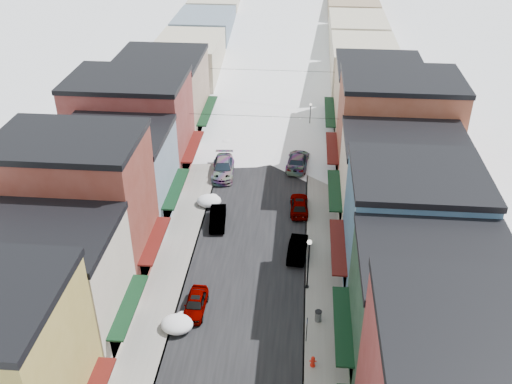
% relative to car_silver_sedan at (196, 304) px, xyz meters
% --- Properties ---
extents(road, '(10.00, 160.00, 0.01)m').
position_rel_car_silver_sedan_xyz_m(road, '(3.50, 44.11, -0.67)').
color(road, black).
rests_on(road, ground).
extents(sidewalk_left, '(3.20, 160.00, 0.15)m').
position_rel_car_silver_sedan_xyz_m(sidewalk_left, '(-3.10, 44.11, -0.60)').
color(sidewalk_left, gray).
rests_on(sidewalk_left, ground).
extents(sidewalk_right, '(3.20, 160.00, 0.15)m').
position_rel_car_silver_sedan_xyz_m(sidewalk_right, '(10.10, 44.11, -0.60)').
color(sidewalk_right, gray).
rests_on(sidewalk_right, ground).
extents(curb_left, '(0.10, 160.00, 0.15)m').
position_rel_car_silver_sedan_xyz_m(curb_left, '(-1.55, 44.11, -0.60)').
color(curb_left, slate).
rests_on(curb_left, ground).
extents(curb_right, '(0.10, 160.00, 0.15)m').
position_rel_car_silver_sedan_xyz_m(curb_right, '(8.55, 44.11, -0.60)').
color(curb_right, slate).
rests_on(curb_right, ground).
extents(bldg_l_cream, '(11.30, 8.20, 9.50)m').
position_rel_car_silver_sedan_xyz_m(bldg_l_cream, '(-9.69, -3.39, 4.08)').
color(bldg_l_cream, beige).
rests_on(bldg_l_cream, ground).
extents(bldg_l_brick_near, '(12.30, 8.20, 12.50)m').
position_rel_car_silver_sedan_xyz_m(bldg_l_brick_near, '(-10.19, 4.61, 5.58)').
color(bldg_l_brick_near, maroon).
rests_on(bldg_l_brick_near, ground).
extents(bldg_l_grayblue, '(11.30, 9.20, 9.00)m').
position_rel_car_silver_sedan_xyz_m(bldg_l_grayblue, '(-9.69, 13.11, 3.83)').
color(bldg_l_grayblue, gray).
rests_on(bldg_l_grayblue, ground).
extents(bldg_l_brick_far, '(13.30, 9.20, 11.00)m').
position_rel_car_silver_sedan_xyz_m(bldg_l_brick_far, '(-10.69, 22.11, 4.83)').
color(bldg_l_brick_far, maroon).
rests_on(bldg_l_brick_far, ground).
extents(bldg_l_tan, '(11.30, 11.20, 10.00)m').
position_rel_car_silver_sedan_xyz_m(bldg_l_tan, '(-9.69, 32.11, 4.33)').
color(bldg_l_tan, '#9A7C65').
rests_on(bldg_l_tan, ground).
extents(bldg_r_green, '(11.30, 9.20, 9.50)m').
position_rel_car_silver_sedan_xyz_m(bldg_r_green, '(16.69, -3.89, 4.08)').
color(bldg_r_green, '#1A3725').
rests_on(bldg_r_green, ground).
extents(bldg_r_blue, '(11.30, 9.20, 10.50)m').
position_rel_car_silver_sedan_xyz_m(bldg_r_blue, '(16.69, 5.11, 4.58)').
color(bldg_r_blue, '#355B79').
rests_on(bldg_r_blue, ground).
extents(bldg_r_cream, '(12.30, 9.20, 9.00)m').
position_rel_car_silver_sedan_xyz_m(bldg_r_cream, '(17.19, 14.11, 3.83)').
color(bldg_r_cream, beige).
rests_on(bldg_r_cream, ground).
extents(bldg_r_brick_far, '(13.30, 9.20, 11.50)m').
position_rel_car_silver_sedan_xyz_m(bldg_r_brick_far, '(17.69, 23.11, 5.08)').
color(bldg_r_brick_far, brown).
rests_on(bldg_r_brick_far, ground).
extents(bldg_r_tan, '(11.30, 11.20, 9.50)m').
position_rel_car_silver_sedan_xyz_m(bldg_r_tan, '(16.69, 33.11, 4.08)').
color(bldg_r_tan, tan).
rests_on(bldg_r_tan, ground).
extents(distant_blocks, '(34.00, 55.00, 8.00)m').
position_rel_car_silver_sedan_xyz_m(distant_blocks, '(3.50, 67.11, 3.32)').
color(distant_blocks, gray).
rests_on(distant_blocks, ground).
extents(overhead_cables, '(16.40, 15.04, 0.04)m').
position_rel_car_silver_sedan_xyz_m(overhead_cables, '(3.50, 31.61, 5.52)').
color(overhead_cables, black).
rests_on(overhead_cables, ground).
extents(car_silver_sedan, '(1.67, 4.01, 1.36)m').
position_rel_car_silver_sedan_xyz_m(car_silver_sedan, '(0.00, 0.00, 0.00)').
color(car_silver_sedan, gray).
rests_on(car_silver_sedan, ground).
extents(car_dark_hatch, '(1.85, 4.32, 1.39)m').
position_rel_car_silver_sedan_xyz_m(car_dark_hatch, '(0.00, 12.09, 0.01)').
color(car_dark_hatch, black).
rests_on(car_dark_hatch, ground).
extents(car_silver_wagon, '(2.79, 5.96, 1.68)m').
position_rel_car_silver_sedan_xyz_m(car_silver_wagon, '(-0.80, 21.81, 0.16)').
color(car_silver_wagon, '#9A9EA2').
rests_on(car_silver_wagon, ground).
extents(car_green_sedan, '(1.89, 4.53, 1.46)m').
position_rel_car_silver_sedan_xyz_m(car_green_sedan, '(7.80, 7.89, 0.05)').
color(car_green_sedan, black).
rests_on(car_green_sedan, ground).
extents(car_gray_suv, '(1.95, 4.53, 1.52)m').
position_rel_car_silver_sedan_xyz_m(car_gray_suv, '(7.80, 15.04, 0.08)').
color(car_gray_suv, gray).
rests_on(car_gray_suv, ground).
extents(car_black_sedan, '(2.82, 5.86, 1.65)m').
position_rel_car_silver_sedan_xyz_m(car_black_sedan, '(7.42, 24.30, 0.14)').
color(car_black_sedan, black).
rests_on(car_black_sedan, ground).
extents(car_lane_silver, '(2.13, 4.26, 1.39)m').
position_rel_car_silver_sedan_xyz_m(car_lane_silver, '(2.34, 40.33, 0.02)').
color(car_lane_silver, gray).
rests_on(car_lane_silver, ground).
extents(car_lane_white, '(2.68, 5.32, 1.44)m').
position_rel_car_silver_sedan_xyz_m(car_lane_white, '(4.36, 55.65, 0.04)').
color(car_lane_white, white).
rests_on(car_lane_white, ground).
extents(fire_hydrant, '(0.50, 0.38, 0.85)m').
position_rel_car_silver_sedan_xyz_m(fire_hydrant, '(9.18, -4.99, -0.14)').
color(fire_hydrant, red).
rests_on(fire_hydrant, sidewalk_right).
extents(parking_sign, '(0.07, 0.31, 2.28)m').
position_rel_car_silver_sedan_xyz_m(parking_sign, '(8.70, -2.68, 0.80)').
color(parking_sign, black).
rests_on(parking_sign, sidewalk_right).
extents(trash_can, '(0.54, 0.54, 0.92)m').
position_rel_car_silver_sedan_xyz_m(trash_can, '(9.58, -0.47, -0.06)').
color(trash_can, '#5D5F62').
rests_on(trash_can, sidewalk_right).
extents(streetlamp_near, '(0.40, 0.40, 4.80)m').
position_rel_car_silver_sedan_xyz_m(streetlamp_near, '(8.70, 3.34, 2.50)').
color(streetlamp_near, black).
rests_on(streetlamp_near, sidewalk_right).
extents(streetlamp_far, '(0.32, 0.32, 3.88)m').
position_rel_car_silver_sedan_xyz_m(streetlamp_far, '(8.70, 33.55, 1.92)').
color(streetlamp_far, black).
rests_on(streetlamp_far, sidewalk_right).
extents(snow_pile_near, '(2.47, 2.72, 1.04)m').
position_rel_car_silver_sedan_xyz_m(snow_pile_near, '(-1.02, -2.08, -0.18)').
color(snow_pile_near, white).
rests_on(snow_pile_near, ground).
extents(snow_pile_mid, '(2.50, 2.74, 1.06)m').
position_rel_car_silver_sedan_xyz_m(snow_pile_mid, '(-1.34, 15.47, -0.17)').
color(snow_pile_mid, white).
rests_on(snow_pile_mid, ground).
extents(snow_pile_far, '(2.07, 2.48, 0.88)m').
position_rel_car_silver_sedan_xyz_m(snow_pile_far, '(-1.38, 28.98, -0.26)').
color(snow_pile_far, white).
rests_on(snow_pile_far, ground).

